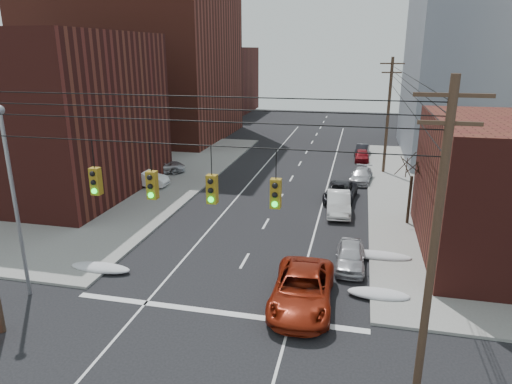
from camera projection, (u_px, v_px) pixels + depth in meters
The scene contains 24 objects.
sidewalk_nw at pixel (22, 169), 45.92m from camera, with size 40.00×40.00×0.15m, color gray.
building_brick_tall at pixel (135, 23), 60.35m from camera, with size 24.00×20.00×30.00m, color maroon.
building_brick_near at pixel (20, 113), 38.29m from camera, with size 20.00×16.00×13.00m, color #4E1C17.
building_brick_far at pixel (193, 80), 87.66m from camera, with size 22.00×18.00×12.00m, color #4E1C17.
building_glass at pixel (482, 54), 71.81m from camera, with size 20.00×18.00×22.00m, color gray.
utility_pole_right at pixel (434, 244), 14.34m from camera, with size 2.20×0.28×11.00m.
utility_pole_far at pixel (388, 114), 43.18m from camera, with size 2.20×0.28×11.00m.
traffic_signals at pixel (181, 185), 15.69m from camera, with size 17.00×0.42×2.02m.
street_light at pixel (12, 188), 21.03m from camera, with size 0.44×0.44×9.32m.
bare_tree at pixel (410, 193), 30.96m from camera, with size 2.09×2.20×4.93m.
snow_nw at pixel (100, 268), 24.97m from camera, with size 3.50×1.08×0.42m, color silver.
snow_ne at pixel (378, 294), 22.29m from camera, with size 3.00×1.08×0.42m, color silver.
snow_east_far at pixel (376, 255), 26.48m from camera, with size 4.00×1.08×0.42m, color silver.
red_pickup at pixel (302, 289), 21.47m from camera, with size 2.79×6.06×1.68m, color maroon.
parked_car_a at pixel (350, 256), 25.31m from camera, with size 1.60×3.98×1.36m, color #BCBBC1.
parked_car_b at pixel (338, 203), 33.69m from camera, with size 1.66×4.77×1.57m, color white.
parked_car_c at pixel (341, 192), 36.70m from camera, with size 2.29×4.96×1.38m, color black.
parked_car_d at pixel (361, 176), 41.63m from camera, with size 1.74×4.29×1.24m, color #B2B3B7.
parked_car_e at pixel (362, 155), 49.50m from camera, with size 1.49×3.70×1.26m, color maroon.
parked_car_f at pixel (362, 150), 52.16m from camera, with size 1.32×3.79×1.25m, color black.
lot_car_a at pixel (143, 178), 39.89m from camera, with size 1.56×4.48×1.48m, color white.
lot_car_b at pixel (161, 166), 44.24m from camera, with size 2.19×4.76×1.32m, color silver.
lot_car_c at pixel (33, 190), 36.43m from camera, with size 2.11×5.19×1.51m, color black.
lot_car_d at pixel (102, 172), 42.03m from camera, with size 1.55×3.85×1.31m, color #A7A7AC.
Camera 1 is at (5.96, -11.12, 11.65)m, focal length 32.00 mm.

